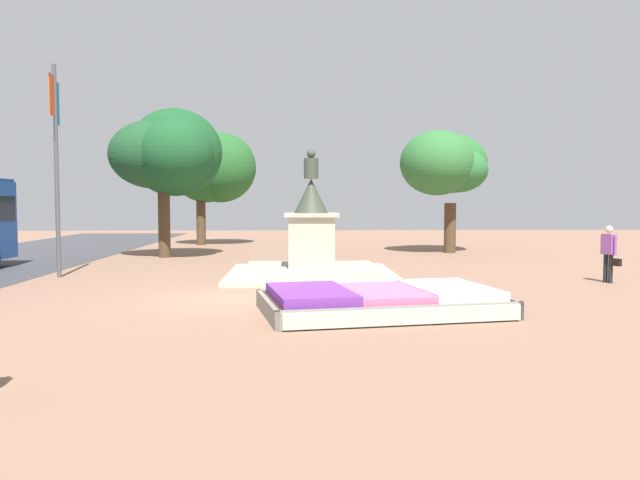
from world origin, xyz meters
name	(u,v)px	position (x,y,z in m)	size (l,w,h in m)	color
ground_plane	(238,300)	(0.00, 0.00, 0.00)	(74.66, 74.66, 0.00)	#8C6651
flower_planter	(382,301)	(3.33, -1.96, 0.26)	(5.63, 3.95, 0.57)	#38281C
statue_monument	(311,253)	(1.94, 4.78, 0.78)	(5.37, 5.37, 4.13)	#B3A995
banner_pole	(56,160)	(-6.21, 4.85, 3.78)	(0.16, 1.22, 6.80)	#4C5156
pedestrian_with_handbag	(609,251)	(10.86, 2.84, 0.98)	(0.39, 0.70, 1.73)	black
park_tree_far_left	(168,154)	(-4.07, 11.86, 4.51)	(4.81, 4.65, 6.51)	#4C3823
park_tree_behind_statue	(446,165)	(8.59, 14.09, 4.18)	(4.35, 4.36, 5.78)	#4C3823
park_tree_far_right	(214,168)	(-3.19, 20.03, 4.30)	(4.77, 4.05, 6.33)	#4C3823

